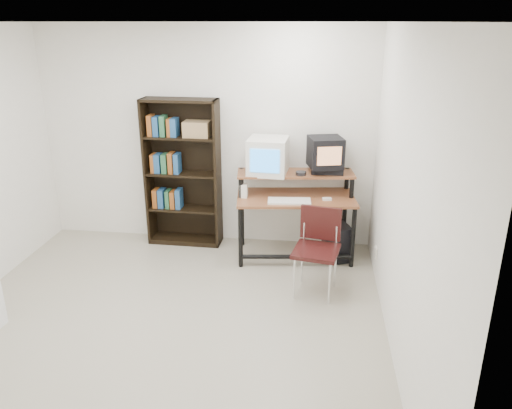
# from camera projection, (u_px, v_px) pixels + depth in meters

# --- Properties ---
(floor) EXTENTS (4.00, 4.00, 0.01)m
(floor) POSITION_uv_depth(u_px,v_px,m) (164.00, 326.00, 4.54)
(floor) COLOR #B3AA94
(floor) RESTS_ON ground
(ceiling) EXTENTS (4.00, 4.00, 0.01)m
(ceiling) POSITION_uv_depth(u_px,v_px,m) (142.00, 22.00, 3.65)
(ceiling) COLOR white
(ceiling) RESTS_ON back_wall
(back_wall) EXTENTS (4.00, 0.01, 2.60)m
(back_wall) POSITION_uv_depth(u_px,v_px,m) (206.00, 137.00, 5.96)
(back_wall) COLOR white
(back_wall) RESTS_ON floor
(front_wall) EXTENTS (4.00, 0.01, 2.60)m
(front_wall) POSITION_uv_depth(u_px,v_px,m) (16.00, 331.00, 2.23)
(front_wall) COLOR white
(front_wall) RESTS_ON floor
(right_wall) EXTENTS (0.01, 4.00, 2.60)m
(right_wall) POSITION_uv_depth(u_px,v_px,m) (404.00, 200.00, 3.87)
(right_wall) COLOR white
(right_wall) RESTS_ON floor
(computer_desk) EXTENTS (1.39, 0.81, 0.98)m
(computer_desk) POSITION_uv_depth(u_px,v_px,m) (296.00, 199.00, 5.69)
(computer_desk) COLOR brown
(computer_desk) RESTS_ON floor
(crt_monitor) EXTENTS (0.46, 0.47, 0.41)m
(crt_monitor) POSITION_uv_depth(u_px,v_px,m) (268.00, 156.00, 5.62)
(crt_monitor) COLOR white
(crt_monitor) RESTS_ON computer_desk
(vcr) EXTENTS (0.36, 0.27, 0.08)m
(vcr) POSITION_uv_depth(u_px,v_px,m) (327.00, 170.00, 5.68)
(vcr) COLOR black
(vcr) RESTS_ON computer_desk
(crt_tv) EXTENTS (0.43, 0.43, 0.34)m
(crt_tv) POSITION_uv_depth(u_px,v_px,m) (325.00, 152.00, 5.61)
(crt_tv) COLOR black
(crt_tv) RESTS_ON vcr
(cd_spindle) EXTENTS (0.13, 0.13, 0.05)m
(cd_spindle) POSITION_uv_depth(u_px,v_px,m) (301.00, 174.00, 5.59)
(cd_spindle) COLOR #26262B
(cd_spindle) RESTS_ON computer_desk
(keyboard) EXTENTS (0.48, 0.24, 0.03)m
(keyboard) POSITION_uv_depth(u_px,v_px,m) (289.00, 202.00, 5.49)
(keyboard) COLOR white
(keyboard) RESTS_ON computer_desk
(mousepad) EXTENTS (0.24, 0.20, 0.01)m
(mousepad) POSITION_uv_depth(u_px,v_px,m) (328.00, 201.00, 5.56)
(mousepad) COLOR black
(mousepad) RESTS_ON computer_desk
(mouse) EXTENTS (0.11, 0.07, 0.03)m
(mouse) POSITION_uv_depth(u_px,v_px,m) (327.00, 199.00, 5.54)
(mouse) COLOR white
(mouse) RESTS_ON mousepad
(desk_speaker) EXTENTS (0.08, 0.08, 0.17)m
(desk_speaker) POSITION_uv_depth(u_px,v_px,m) (244.00, 191.00, 5.61)
(desk_speaker) COLOR white
(desk_speaker) RESTS_ON computer_desk
(pc_tower) EXTENTS (0.35, 0.49, 0.42)m
(pc_tower) POSITION_uv_depth(u_px,v_px,m) (337.00, 240.00, 5.82)
(pc_tower) COLOR black
(pc_tower) RESTS_ON floor
(school_chair) EXTENTS (0.50, 0.50, 0.86)m
(school_chair) POSITION_uv_depth(u_px,v_px,m) (318.00, 242.00, 4.98)
(school_chair) COLOR black
(school_chair) RESTS_ON floor
(bookshelf) EXTENTS (0.90, 0.32, 1.78)m
(bookshelf) POSITION_uv_depth(u_px,v_px,m) (183.00, 171.00, 5.99)
(bookshelf) COLOR black
(bookshelf) RESTS_ON floor
(wall_outlet) EXTENTS (0.02, 0.08, 0.12)m
(wall_outlet) POSITION_uv_depth(u_px,v_px,m) (376.00, 252.00, 5.29)
(wall_outlet) COLOR beige
(wall_outlet) RESTS_ON right_wall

